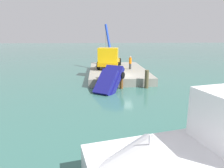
# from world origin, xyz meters

# --- Properties ---
(ground) EXTENTS (200.00, 200.00, 0.00)m
(ground) POSITION_xyz_m (0.00, 0.00, 0.00)
(ground) COLOR #386B60
(dock) EXTENTS (12.44, 7.00, 0.86)m
(dock) POSITION_xyz_m (-4.38, 0.00, 0.43)
(dock) COLOR gray
(dock) RESTS_ON ground
(crane_truck) EXTENTS (7.94, 3.57, 5.81)m
(crane_truck) POSITION_xyz_m (-4.96, -1.04, 2.18)
(crane_truck) COLOR orange
(crane_truck) RESTS_ON dock
(dock_worker) EXTENTS (0.34, 0.34, 1.66)m
(dock_worker) POSITION_xyz_m (-3.98, 1.59, 1.69)
(dock_worker) COLOR #363636
(dock_worker) RESTS_ON dock
(salvaged_car) EXTENTS (4.17, 3.63, 3.72)m
(salvaged_car) POSITION_xyz_m (3.32, -1.74, 0.57)
(salvaged_car) COLOR navy
(salvaged_car) RESTS_ON ground
(moored_yacht) EXTENTS (6.82, 15.54, 5.94)m
(moored_yacht) POSITION_xyz_m (15.25, 1.51, 0.58)
(moored_yacht) COLOR white
(moored_yacht) RESTS_ON ground
(piling_near) EXTENTS (0.32, 0.32, 1.55)m
(piling_near) POSITION_xyz_m (2.31, -2.13, 0.77)
(piling_near) COLOR brown
(piling_near) RESTS_ON ground
(piling_mid) EXTENTS (0.34, 0.34, 1.27)m
(piling_mid) POSITION_xyz_m (2.21, -0.27, 0.63)
(piling_mid) COLOR brown
(piling_mid) RESTS_ON ground
(piling_far) EXTENTS (0.40, 0.40, 1.80)m
(piling_far) POSITION_xyz_m (2.23, 2.24, 0.90)
(piling_far) COLOR brown
(piling_far) RESTS_ON ground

